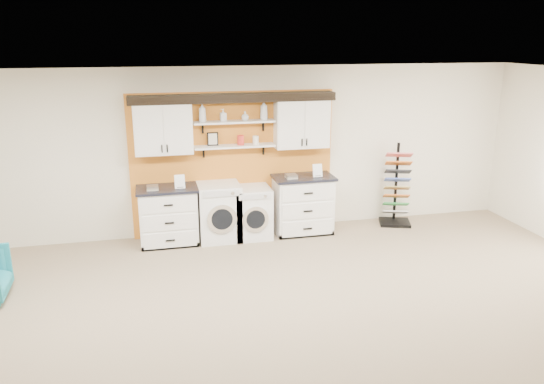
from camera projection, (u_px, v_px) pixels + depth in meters
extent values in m
plane|color=gray|center=(296.00, 360.00, 5.53)|extent=(10.00, 10.00, 0.00)
plane|color=white|center=(300.00, 89.00, 4.74)|extent=(10.00, 10.00, 0.00)
plane|color=silver|center=(233.00, 151.00, 8.87)|extent=(10.00, 0.00, 10.00)
cube|color=orange|center=(233.00, 164.00, 8.90)|extent=(3.40, 0.07, 2.40)
cube|color=white|center=(163.00, 127.00, 8.31)|extent=(0.90, 0.34, 0.84)
cube|color=white|center=(149.00, 130.00, 8.10)|extent=(0.42, 0.01, 0.78)
cube|color=white|center=(178.00, 129.00, 8.19)|extent=(0.42, 0.01, 0.78)
cube|color=white|center=(301.00, 122.00, 8.80)|extent=(0.90, 0.34, 0.84)
cube|color=white|center=(291.00, 124.00, 8.59)|extent=(0.42, 0.01, 0.78)
cube|color=white|center=(317.00, 123.00, 8.68)|extent=(0.42, 0.01, 0.78)
cube|color=white|center=(235.00, 146.00, 8.65)|extent=(1.32, 0.28, 0.03)
cube|color=white|center=(234.00, 122.00, 8.54)|extent=(1.32, 0.28, 0.03)
cube|color=black|center=(233.00, 97.00, 8.44)|extent=(3.30, 0.40, 0.10)
cube|color=black|center=(235.00, 102.00, 8.28)|extent=(3.30, 0.04, 0.04)
cube|color=black|center=(213.00, 139.00, 8.59)|extent=(0.18, 0.02, 0.22)
cube|color=beige|center=(213.00, 139.00, 8.58)|extent=(0.14, 0.01, 0.18)
cylinder|color=red|center=(241.00, 140.00, 8.65)|extent=(0.11, 0.11, 0.16)
cylinder|color=silver|center=(256.00, 140.00, 8.70)|extent=(0.10, 0.10, 0.14)
cube|color=white|center=(168.00, 216.00, 8.57)|extent=(0.91, 0.60, 0.91)
cube|color=black|center=(171.00, 247.00, 8.43)|extent=(0.91, 0.06, 0.07)
cube|color=black|center=(167.00, 188.00, 8.44)|extent=(0.97, 0.66, 0.04)
cube|color=white|center=(168.00, 205.00, 8.20)|extent=(0.83, 0.02, 0.25)
cube|color=white|center=(169.00, 223.00, 8.28)|extent=(0.83, 0.02, 0.25)
cube|color=white|center=(170.00, 240.00, 8.37)|extent=(0.83, 0.02, 0.25)
cube|color=white|center=(303.00, 205.00, 9.05)|extent=(0.96, 0.60, 0.96)
cube|color=black|center=(307.00, 235.00, 8.93)|extent=(0.96, 0.06, 0.07)
cube|color=black|center=(303.00, 177.00, 8.91)|extent=(1.02, 0.66, 0.04)
cube|color=white|center=(308.00, 193.00, 8.68)|extent=(0.87, 0.02, 0.27)
cube|color=white|center=(308.00, 211.00, 8.77)|extent=(0.87, 0.02, 0.27)
cube|color=white|center=(307.00, 228.00, 8.86)|extent=(0.87, 0.02, 0.27)
cube|color=white|center=(219.00, 211.00, 8.74)|extent=(0.68, 0.66, 0.95)
cube|color=silver|center=(221.00, 194.00, 8.31)|extent=(0.58, 0.02, 0.10)
cylinder|color=silver|center=(222.00, 219.00, 8.43)|extent=(0.48, 0.05, 0.48)
cylinder|color=black|center=(222.00, 219.00, 8.41)|extent=(0.34, 0.03, 0.34)
cube|color=white|center=(251.00, 212.00, 8.87)|extent=(0.61, 0.66, 0.86)
cube|color=silver|center=(255.00, 197.00, 8.46)|extent=(0.52, 0.02, 0.09)
cylinder|color=silver|center=(255.00, 219.00, 8.56)|extent=(0.43, 0.05, 0.43)
cylinder|color=black|center=(256.00, 220.00, 8.54)|extent=(0.31, 0.03, 0.31)
cube|color=black|center=(395.00, 222.00, 9.56)|extent=(0.64, 0.59, 0.05)
cube|color=black|center=(396.00, 181.00, 9.51)|extent=(0.06, 0.06, 1.41)
cube|color=#BDBDBD|center=(395.00, 212.00, 9.52)|extent=(0.50, 0.38, 0.13)
cube|color=#227F31|center=(396.00, 204.00, 9.48)|extent=(0.50, 0.38, 0.13)
cube|color=#C15216|center=(396.00, 196.00, 9.44)|extent=(0.50, 0.38, 0.13)
cube|color=olive|center=(397.00, 188.00, 9.39)|extent=(0.50, 0.38, 0.13)
cube|color=blue|center=(397.00, 180.00, 9.35)|extent=(0.50, 0.38, 0.13)
cube|color=black|center=(398.00, 171.00, 9.31)|extent=(0.50, 0.38, 0.13)
cube|color=orange|center=(399.00, 163.00, 9.27)|extent=(0.50, 0.38, 0.13)
cube|color=#E7666B|center=(399.00, 155.00, 9.22)|extent=(0.50, 0.38, 0.13)
imported|color=silver|center=(202.00, 112.00, 8.38)|extent=(0.15, 0.15, 0.31)
imported|color=silver|center=(223.00, 115.00, 8.47)|extent=(0.10, 0.10, 0.20)
imported|color=silver|center=(245.00, 116.00, 8.55)|extent=(0.16, 0.16, 0.15)
imported|color=silver|center=(264.00, 110.00, 8.60)|extent=(0.17, 0.17, 0.32)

